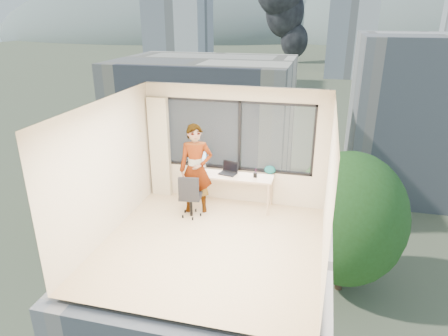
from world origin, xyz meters
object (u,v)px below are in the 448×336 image
(laptop, at_px, (228,169))
(game_console, at_px, (199,166))
(chair, at_px, (191,195))
(desk, at_px, (231,190))
(handbag, at_px, (270,170))
(monitor, at_px, (197,159))
(person, at_px, (196,169))

(laptop, bearing_deg, game_console, 175.34)
(chair, xyz_separation_m, laptop, (0.63, 0.67, 0.38))
(desk, height_order, handbag, handbag)
(desk, bearing_deg, monitor, 171.99)
(desk, height_order, chair, chair)
(desk, xyz_separation_m, laptop, (-0.08, 0.01, 0.49))
(chair, distance_m, laptop, 1.00)
(handbag, bearing_deg, chair, -147.52)
(desk, bearing_deg, handbag, 16.43)
(desk, relative_size, game_console, 6.50)
(desk, bearing_deg, game_console, 162.86)
(desk, xyz_separation_m, handbag, (0.80, 0.24, 0.47))
(chair, bearing_deg, monitor, 88.78)
(desk, height_order, monitor, monitor)
(desk, relative_size, chair, 1.85)
(person, relative_size, handbag, 7.88)
(monitor, xyz_separation_m, game_console, (0.00, 0.13, -0.22))
(game_console, height_order, laptop, laptop)
(chair, distance_m, person, 0.55)
(desk, bearing_deg, chair, -137.10)
(monitor, bearing_deg, chair, -74.84)
(game_console, bearing_deg, chair, -78.90)
(chair, distance_m, monitor, 0.93)
(laptop, bearing_deg, chair, -119.64)
(chair, height_order, game_console, chair)
(desk, distance_m, game_console, 0.93)
(laptop, bearing_deg, handbag, 28.29)
(chair, height_order, handbag, chair)
(person, distance_m, handbag, 1.60)
(game_console, distance_m, handbag, 1.60)
(desk, distance_m, laptop, 0.50)
(person, height_order, game_console, person)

